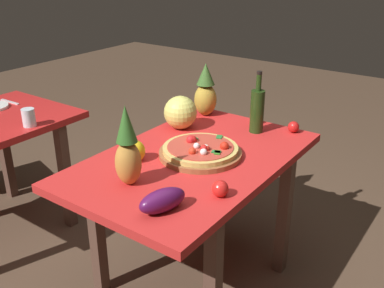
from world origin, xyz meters
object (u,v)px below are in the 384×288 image
object	(u,v)px
bell_pepper	(135,151)
drinking_glass_water	(29,117)
pineapple_right	(127,150)
wine_bottle	(257,110)
display_table	(193,174)
pizza	(201,148)
pineapple_left	(206,92)
melon	(180,112)
tomato_beside_pepper	(256,118)
eggplant	(162,200)
tomato_at_corner	(220,189)
knife_utensil	(10,102)
pizza_board	(200,153)
tomato_near_board	(293,127)

from	to	relation	value
bell_pepper	drinking_glass_water	bearing A→B (deg)	91.06
pineapple_right	wine_bottle	bearing A→B (deg)	-10.58
display_table	drinking_glass_water	size ratio (longest dim) A/B	12.37
bell_pepper	drinking_glass_water	size ratio (longest dim) A/B	1.04
pizza	bell_pepper	xyz separation A→B (m)	(-0.22, 0.22, 0.01)
pineapple_left	melon	size ratio (longest dim) A/B	1.72
display_table	tomato_beside_pepper	xyz separation A→B (m)	(0.58, -0.03, 0.13)
eggplant	tomato_at_corner	size ratio (longest dim) A/B	2.85
eggplant	drinking_glass_water	size ratio (longest dim) A/B	1.94
melon	knife_utensil	bearing A→B (deg)	103.69
drinking_glass_water	pizza_board	bearing A→B (deg)	-76.91
wine_bottle	pineapple_left	distance (m)	0.39
pineapple_left	tomato_beside_pepper	size ratio (longest dim) A/B	5.22
eggplant	pizza_board	bearing A→B (deg)	18.48
tomato_beside_pepper	tomato_at_corner	size ratio (longest dim) A/B	0.87
wine_bottle	drinking_glass_water	size ratio (longest dim) A/B	3.31
pizza_board	pizza	xyz separation A→B (m)	(-0.00, -0.00, 0.03)
pizza_board	melon	size ratio (longest dim) A/B	2.18
pineapple_right	drinking_glass_water	xyz separation A→B (m)	(0.17, 0.93, -0.11)
pizza	eggplant	distance (m)	0.52
wine_bottle	tomato_at_corner	size ratio (longest dim) A/B	4.86
eggplant	drinking_glass_water	distance (m)	1.21
pineapple_left	pineapple_right	world-z (taller)	pineapple_right
pizza	tomato_at_corner	xyz separation A→B (m)	(-0.27, -0.28, -0.01)
bell_pepper	tomato_at_corner	bearing A→B (deg)	-95.63
pizza	knife_utensil	distance (m)	1.50
pineapple_left	eggplant	distance (m)	1.11
display_table	pizza	distance (m)	0.14
pizza	wine_bottle	world-z (taller)	wine_bottle
pizza_board	pineapple_left	world-z (taller)	pineapple_left
melon	knife_utensil	xyz separation A→B (m)	(-0.29, 1.19, -0.09)
knife_utensil	eggplant	bearing A→B (deg)	-106.38
eggplant	knife_utensil	xyz separation A→B (m)	(0.44, 1.66, -0.04)
pizza_board	drinking_glass_water	xyz separation A→B (m)	(-0.24, 1.02, 0.04)
pizza_board	pineapple_left	distance (m)	0.61
display_table	pizza_board	world-z (taller)	pizza_board
pizza	wine_bottle	bearing A→B (deg)	-8.85
tomato_at_corner	drinking_glass_water	xyz separation A→B (m)	(0.04, 1.31, 0.02)
eggplant	tomato_near_board	xyz separation A→B (m)	(1.04, -0.08, -0.01)
pizza	pineapple_right	bearing A→B (deg)	167.56
pizza	knife_utensil	xyz separation A→B (m)	(-0.05, 1.50, -0.04)
bell_pepper	tomato_near_board	size ratio (longest dim) A/B	1.70
melon	tomato_near_board	bearing A→B (deg)	-60.33
pizza_board	tomato_at_corner	distance (m)	0.40
bell_pepper	pizza_board	bearing A→B (deg)	-44.99
wine_bottle	eggplant	size ratio (longest dim) A/B	1.70
display_table	bell_pepper	xyz separation A→B (m)	(-0.20, 0.20, 0.14)
pineapple_left	melon	xyz separation A→B (m)	(-0.27, -0.01, -0.05)
pizza	bell_pepper	world-z (taller)	bell_pepper
display_table	bell_pepper	size ratio (longest dim) A/B	11.94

